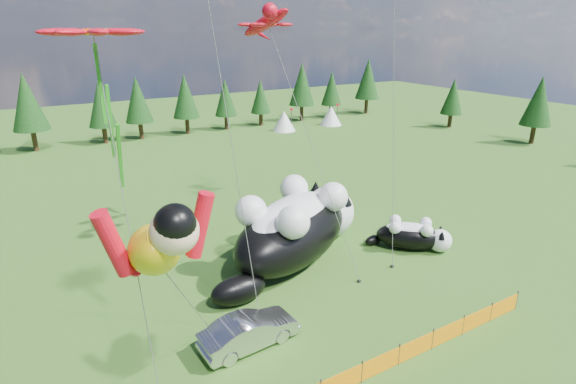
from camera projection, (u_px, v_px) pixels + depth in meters
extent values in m
plane|color=#123B0A|center=(301.00, 348.00, 20.18)|extent=(160.00, 160.00, 0.00)
cylinder|color=#262626|center=(362.00, 372.00, 18.03)|extent=(0.06, 0.06, 1.10)
cylinder|color=#262626|center=(399.00, 355.00, 18.98)|extent=(0.06, 0.06, 1.10)
cylinder|color=#262626|center=(432.00, 339.00, 19.93)|extent=(0.06, 0.06, 1.10)
cylinder|color=#262626|center=(463.00, 325.00, 20.87)|extent=(0.06, 0.06, 1.10)
cylinder|color=#262626|center=(491.00, 312.00, 21.82)|extent=(0.06, 0.06, 1.10)
cylinder|color=#262626|center=(516.00, 300.00, 22.76)|extent=(0.06, 0.06, 1.10)
cube|color=orange|center=(342.00, 382.00, 17.58)|extent=(2.00, 0.04, 0.90)
cube|color=orange|center=(381.00, 364.00, 18.52)|extent=(2.00, 0.04, 0.90)
cube|color=orange|center=(416.00, 348.00, 19.47)|extent=(2.00, 0.04, 0.90)
cube|color=orange|center=(448.00, 333.00, 20.42)|extent=(2.00, 0.04, 0.90)
cube|color=orange|center=(477.00, 319.00, 21.36)|extent=(2.00, 0.04, 0.90)
cube|color=orange|center=(504.00, 307.00, 22.31)|extent=(2.00, 0.04, 0.90)
ellipsoid|color=black|center=(293.00, 233.00, 26.98)|extent=(10.81, 8.49, 3.92)
ellipsoid|color=white|center=(293.00, 218.00, 26.65)|extent=(8.08, 6.25, 2.40)
sphere|color=white|center=(328.00, 212.00, 30.66)|extent=(3.49, 3.49, 3.49)
sphere|color=#DF567C|center=(338.00, 205.00, 31.83)|extent=(0.49, 0.49, 0.49)
ellipsoid|color=black|center=(238.00, 290.00, 23.28)|extent=(3.41, 2.73, 1.52)
cone|color=black|center=(343.00, 196.00, 29.65)|extent=(1.22, 1.22, 1.22)
cone|color=black|center=(316.00, 190.00, 30.72)|extent=(1.22, 1.22, 1.22)
sphere|color=white|center=(294.00, 188.00, 28.96)|extent=(1.83, 1.83, 1.83)
sphere|color=white|center=(333.00, 197.00, 27.51)|extent=(1.83, 1.83, 1.83)
sphere|color=white|center=(251.00, 211.00, 25.36)|extent=(1.83, 1.83, 1.83)
sphere|color=white|center=(293.00, 222.00, 23.91)|extent=(1.83, 1.83, 1.83)
ellipsoid|color=black|center=(409.00, 236.00, 29.11)|extent=(4.39, 4.27, 1.67)
ellipsoid|color=white|center=(409.00, 231.00, 28.97)|extent=(3.26, 3.17, 1.02)
sphere|color=white|center=(440.00, 241.00, 28.74)|extent=(1.49, 1.49, 1.49)
sphere|color=#DF567C|center=(450.00, 242.00, 28.61)|extent=(0.21, 0.21, 0.21)
ellipsoid|color=black|center=(373.00, 240.00, 29.74)|extent=(1.39, 1.36, 0.65)
cone|color=black|center=(442.00, 235.00, 28.13)|extent=(0.52, 0.52, 0.52)
cone|color=black|center=(440.00, 229.00, 28.94)|extent=(0.52, 0.52, 0.52)
sphere|color=white|center=(426.00, 223.00, 29.18)|extent=(0.78, 0.78, 0.78)
sphere|color=white|center=(427.00, 231.00, 28.07)|extent=(0.78, 0.78, 0.78)
sphere|color=white|center=(395.00, 220.00, 29.58)|extent=(0.78, 0.78, 0.78)
sphere|color=white|center=(395.00, 228.00, 28.48)|extent=(0.78, 0.78, 0.78)
imported|color=silver|center=(249.00, 331.00, 20.13)|extent=(4.67, 1.92, 1.50)
cylinder|color=#595959|center=(190.00, 300.00, 16.87)|extent=(0.03, 0.03, 9.98)
cube|color=#262626|center=(210.00, 330.00, 21.24)|extent=(0.15, 0.15, 0.16)
cylinder|color=#595959|center=(311.00, 147.00, 26.36)|extent=(0.03, 0.03, 16.35)
cube|color=#262626|center=(359.00, 281.00, 25.39)|extent=(0.15, 0.15, 0.16)
cylinder|color=#595959|center=(133.00, 249.00, 14.53)|extent=(0.03, 0.03, 13.47)
cube|color=#24971B|center=(106.00, 123.00, 14.03)|extent=(0.22, 0.22, 4.73)
cylinder|color=#595959|center=(228.00, 124.00, 18.81)|extent=(0.03, 0.03, 19.47)
cube|color=#262626|center=(261.00, 328.00, 21.38)|extent=(0.15, 0.15, 0.16)
cylinder|color=#595959|center=(394.00, 80.00, 26.47)|extent=(0.03, 0.03, 22.02)
cube|color=#262626|center=(392.00, 266.00, 26.96)|extent=(0.15, 0.15, 0.16)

